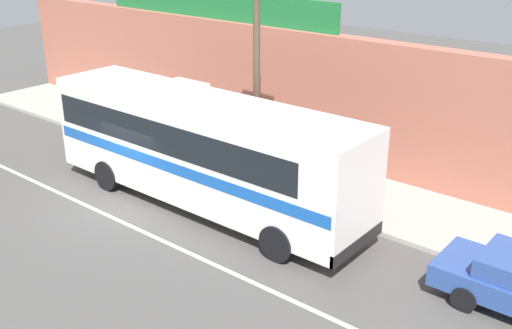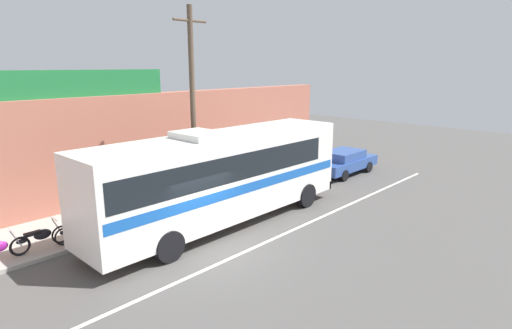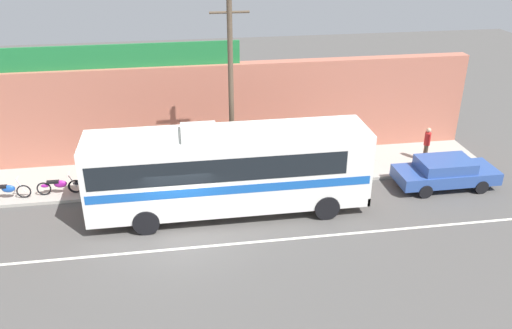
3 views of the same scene
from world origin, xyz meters
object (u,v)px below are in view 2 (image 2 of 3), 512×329
object	(u,v)px
pedestrian_far_right	(197,173)
utility_pole	(193,107)
intercity_bus	(221,173)
motorcycle_orange	(81,228)
parked_car	(344,161)
motorcycle_green	(40,237)
pedestrian_near_shop	(311,148)

from	to	relation	value
pedestrian_far_right	utility_pole	bearing A→B (deg)	-130.37
intercity_bus	motorcycle_orange	bearing A→B (deg)	154.39
parked_car	utility_pole	size ratio (longest dim) A/B	0.55
parked_car	pedestrian_far_right	size ratio (longest dim) A/B	2.87
parked_car	pedestrian_far_right	xyz separation A→B (m)	(-8.13, 3.14, 0.32)
utility_pole	motorcycle_green	bearing A→B (deg)	177.69
intercity_bus	parked_car	size ratio (longest dim) A/B	2.48
motorcycle_orange	pedestrian_near_shop	xyz separation A→B (m)	(14.83, 0.95, 0.60)
parked_car	pedestrian_far_right	bearing A→B (deg)	158.87
intercity_bus	motorcycle_green	world-z (taller)	intercity_bus
pedestrian_near_shop	intercity_bus	bearing A→B (deg)	-162.82
pedestrian_far_right	intercity_bus	bearing A→B (deg)	-115.90
motorcycle_green	pedestrian_far_right	xyz separation A→B (m)	(7.73, 1.37, 0.49)
intercity_bus	motorcycle_orange	xyz separation A→B (m)	(-4.61, 2.21, -1.50)
pedestrian_near_shop	parked_car	bearing A→B (deg)	-95.38
pedestrian_near_shop	pedestrian_far_right	bearing A→B (deg)	175.49
parked_car	utility_pole	xyz separation A→B (m)	(-9.51, 1.51, 3.66)
motorcycle_green	pedestrian_near_shop	world-z (taller)	pedestrian_near_shop
utility_pole	pedestrian_near_shop	world-z (taller)	utility_pole
intercity_bus	pedestrian_far_right	world-z (taller)	intercity_bus
utility_pole	pedestrian_far_right	size ratio (longest dim) A/B	5.19
motorcycle_orange	pedestrian_far_right	distance (m)	6.68
motorcycle_orange	intercity_bus	bearing A→B (deg)	-25.61
intercity_bus	motorcycle_orange	distance (m)	5.33
motorcycle_green	parked_car	bearing A→B (deg)	-6.37
motorcycle_orange	motorcycle_green	xyz separation A→B (m)	(-1.26, 0.24, 0.00)
motorcycle_orange	utility_pole	bearing A→B (deg)	-0.20
parked_car	motorcycle_green	distance (m)	15.96
pedestrian_far_right	pedestrian_near_shop	size ratio (longest dim) A/B	0.91
motorcycle_green	motorcycle_orange	bearing A→B (deg)	-10.70
motorcycle_green	pedestrian_far_right	size ratio (longest dim) A/B	1.19
parked_car	motorcycle_green	size ratio (longest dim) A/B	2.41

